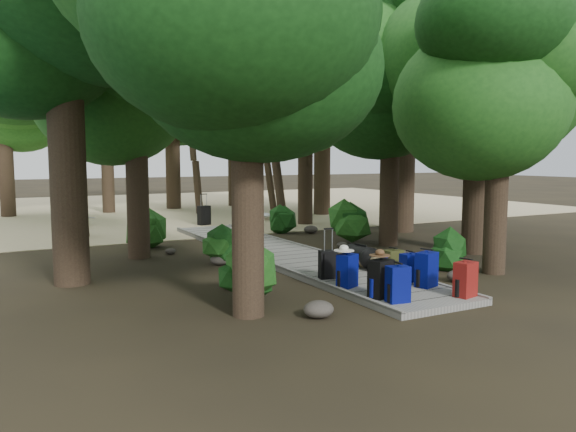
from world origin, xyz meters
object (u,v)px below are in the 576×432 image
backpack_right_d (393,261)px  lone_suitcase_on_sand (204,215)px  backpack_left_a (398,282)px  sun_lounger (264,212)px  backpack_right_b (427,268)px  duffel_right_black (361,256)px  backpack_left_c (347,269)px  suitcase_on_boardwalk (328,264)px  backpack_left_b (381,277)px  backpack_right_c (410,266)px  backpack_right_a (465,277)px  duffel_right_khaki (375,260)px  kayak (77,221)px

backpack_right_d → lone_suitcase_on_sand: lone_suitcase_on_sand is taller
backpack_left_a → sun_lounger: backpack_left_a is taller
backpack_right_b → duffel_right_black: bearing=70.0°
backpack_left_c → suitcase_on_boardwalk: (0.08, 0.81, -0.06)m
backpack_left_b → backpack_right_b: 1.29m
backpack_right_b → backpack_right_d: bearing=64.4°
backpack_left_a → backpack_right_c: 1.69m
backpack_left_a → backpack_left_b: backpack_left_b is taller
backpack_right_d → lone_suitcase_on_sand: (-0.31, 10.86, -0.02)m
backpack_left_a → sun_lounger: size_ratio=0.38×
backpack_right_d → lone_suitcase_on_sand: size_ratio=0.79×
backpack_right_a → lone_suitcase_on_sand: (-0.25, 12.95, -0.08)m
suitcase_on_boardwalk → backpack_left_a: bearing=-75.8°
backpack_right_b → lone_suitcase_on_sand: size_ratio=1.01×
suitcase_on_boardwalk → backpack_left_c: bearing=-82.8°
duffel_right_khaki → duffel_right_black: (-0.08, 0.42, 0.04)m
backpack_left_b → lone_suitcase_on_sand: 12.35m
backpack_right_d → backpack_right_a: bearing=-93.8°
backpack_left_c → backpack_right_b: bearing=-51.0°
backpack_right_b → backpack_left_b: bearing=172.9°
backpack_left_a → lone_suitcase_on_sand: size_ratio=0.95×
backpack_left_a → kayak: backpack_left_a is taller
lone_suitcase_on_sand → sun_lounger: bearing=-3.2°
backpack_right_b → sun_lounger: bearing=59.5°
duffel_right_khaki → backpack_left_a: bearing=-142.4°
backpack_right_b → kayak: size_ratio=0.20×
backpack_right_a → backpack_right_d: backpack_right_a is taller
duffel_right_khaki → kayak: (-4.59, 12.19, -0.12)m
backpack_right_c → sun_lounger: bearing=77.3°
duffel_right_black → sun_lounger: (2.64, 10.63, -0.05)m
backpack_right_a → backpack_right_d: (0.06, 2.09, -0.06)m
backpack_left_b → kayak: bearing=89.3°
duffel_right_khaki → lone_suitcase_on_sand: lone_suitcase_on_sand is taller
backpack_right_a → backpack_left_c: bearing=117.9°
backpack_right_a → duffel_right_khaki: bearing=74.9°
backpack_left_a → duffel_right_khaki: (1.35, 2.45, -0.15)m
backpack_right_c → backpack_right_a: bearing=-88.3°
backpack_left_b → duffel_right_black: 2.80m
duffel_right_black → backpack_left_a: bearing=-118.8°
backpack_right_c → lone_suitcase_on_sand: bearing=90.4°
backpack_right_a → backpack_right_c: bearing=78.3°
backpack_left_b → backpack_right_d: backpack_left_b is taller
backpack_right_b → kayak: (-4.45, 13.98, -0.29)m
backpack_right_b → duffel_right_black: (0.05, 2.21, -0.13)m
backpack_left_c → kayak: backpack_left_c is taller
backpack_left_b → duffel_right_black: bearing=48.6°
backpack_right_b → duffel_right_black: size_ratio=0.98×
backpack_left_c → backpack_right_d: (1.48, 0.50, -0.06)m
backpack_left_a → backpack_right_a: backpack_left_a is taller
backpack_left_b → backpack_right_c: (1.30, 0.76, -0.06)m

